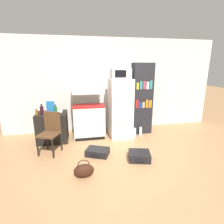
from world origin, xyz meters
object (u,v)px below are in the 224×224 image
object	(u,v)px
side_table	(53,127)
microwave	(121,73)
bookshelf	(142,99)
chair	(51,129)
bottle_milk_white	(43,110)
cereal_box	(51,107)
suitcase_large_flat	(98,152)
suitcase_small_flat	(139,156)
bowl	(59,111)
bottle_green_tall	(56,111)
handbag	(84,170)
kitchen_hutch	(89,108)
bottle_wine_dark	(42,110)
bottle_amber_beer	(37,113)
refrigerator	(120,108)
water_bottle_front	(134,133)
water_bottle_middle	(140,131)

from	to	relation	value
side_table	microwave	world-z (taller)	microwave
bookshelf	chair	distance (m)	2.57
bookshelf	bottle_milk_white	bearing A→B (deg)	-178.10
bookshelf	cereal_box	xyz separation A→B (m)	(-2.47, -0.14, -0.09)
suitcase_large_flat	suitcase_small_flat	xyz separation A→B (m)	(0.84, -0.36, 0.01)
bowl	bottle_green_tall	bearing A→B (deg)	-105.96
handbag	suitcase_small_flat	bearing A→B (deg)	17.42
kitchen_hutch	handbag	bearing A→B (deg)	-97.33
kitchen_hutch	suitcase_large_flat	distance (m)	1.30
bottle_wine_dark	chair	xyz separation A→B (m)	(0.25, -0.54, -0.32)
side_table	kitchen_hutch	bearing A→B (deg)	4.01
bottle_amber_beer	chair	bearing A→B (deg)	-52.33
bottle_wine_dark	cereal_box	size ratio (longest dim) A/B	0.84
microwave	cereal_box	xyz separation A→B (m)	(-1.80, 0.03, -0.82)
chair	kitchen_hutch	bearing A→B (deg)	61.42
bookshelf	suitcase_small_flat	size ratio (longest dim) A/B	3.85
refrigerator	bottle_amber_beer	world-z (taller)	refrigerator
refrigerator	bottle_milk_white	distance (m)	2.01
bottle_wine_dark	water_bottle_front	distance (m)	2.47
suitcase_large_flat	bottle_green_tall	bearing A→B (deg)	162.58
bottle_milk_white	chair	bearing A→B (deg)	-68.68
side_table	microwave	size ratio (longest dim) A/B	1.53
bowl	chair	world-z (taller)	chair
bottle_wine_dark	bottle_green_tall	bearing A→B (deg)	-18.08
bottle_wine_dark	suitcase_large_flat	distance (m)	1.74
suitcase_small_flat	water_bottle_front	world-z (taller)	water_bottle_front
water_bottle_front	chair	bearing A→B (deg)	-168.70
bottle_wine_dark	chair	size ratio (longest dim) A/B	0.27
kitchen_hutch	bottle_amber_beer	distance (m)	1.28
water_bottle_front	suitcase_large_flat	bearing A→B (deg)	-144.20
kitchen_hutch	bookshelf	bearing A→B (deg)	2.99
refrigerator	bottle_wine_dark	size ratio (longest dim) A/B	6.31
handbag	microwave	bearing A→B (deg)	57.79
bookshelf	bottle_milk_white	xyz separation A→B (m)	(-2.68, -0.09, -0.18)
cereal_box	refrigerator	bearing A→B (deg)	-0.85
bottle_milk_white	bowl	world-z (taller)	bottle_milk_white
microwave	bottle_wine_dark	size ratio (longest dim) A/B	1.97
side_table	refrigerator	bearing A→B (deg)	-0.65
refrigerator	bookshelf	distance (m)	0.72
microwave	bookshelf	world-z (taller)	bookshelf
bookshelf	chair	world-z (taller)	bookshelf
bottle_wine_dark	water_bottle_middle	distance (m)	2.68
suitcase_large_flat	microwave	bearing A→B (deg)	76.71
bottle_green_tall	bowl	distance (m)	0.24
microwave	water_bottle_middle	distance (m)	1.70
side_table	suitcase_large_flat	distance (m)	1.48
kitchen_hutch	cereal_box	size ratio (longest dim) A/B	5.93
microwave	suitcase_large_flat	distance (m)	2.06
kitchen_hutch	chair	xyz separation A→B (m)	(-0.90, -0.68, -0.27)
cereal_box	bookshelf	bearing A→B (deg)	3.24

